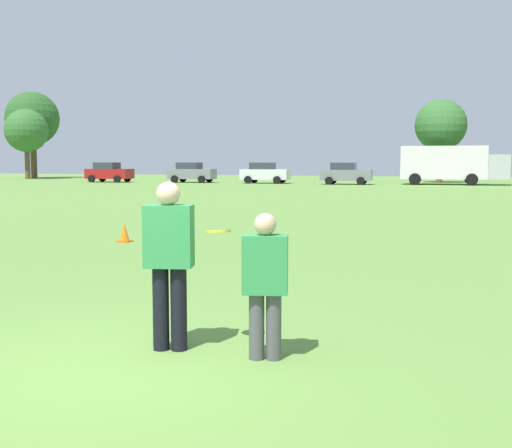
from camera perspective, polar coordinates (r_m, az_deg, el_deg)
name	(u,v)px	position (r m, az deg, el deg)	size (l,w,h in m)	color
ground_plane	(97,374)	(6.30, -14.00, -12.87)	(155.63, 155.63, 0.00)	#608C3D
player_thrower	(169,256)	(6.71, -7.76, -2.84)	(0.55, 0.40, 1.77)	black
player_defender	(265,278)	(6.36, 0.83, -4.88)	(0.49, 0.35, 1.47)	#4C4C51
frisbee	(218,231)	(6.72, -3.41, -0.66)	(0.27, 0.27, 0.07)	yellow
traffic_cone	(124,233)	(15.99, -11.66, -0.75)	(0.32, 0.32, 0.48)	#D8590C
parked_car_near_left	(109,172)	(60.82, -12.98, 4.53)	(4.27, 2.34, 1.82)	maroon
parked_car_mid_left	(191,172)	(58.65, -5.79, 4.61)	(4.27, 2.34, 1.82)	slate
parked_car_center	(265,173)	(56.26, 0.78, 4.59)	(4.27, 2.34, 1.82)	silver
parked_car_mid_right	(346,173)	(54.20, 8.00, 4.49)	(4.27, 2.34, 1.82)	slate
box_truck	(451,163)	(55.22, 17.02, 5.18)	(8.58, 3.22, 3.18)	white
tree_west_oak	(32,119)	(77.41, -19.31, 8.84)	(5.98, 5.98, 9.72)	brown
tree_west_maple	(26,131)	(74.05, -19.80, 7.83)	(4.65, 4.65, 7.56)	brown
tree_center_elm	(441,125)	(60.08, 16.15, 8.45)	(4.59, 4.59, 7.46)	brown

